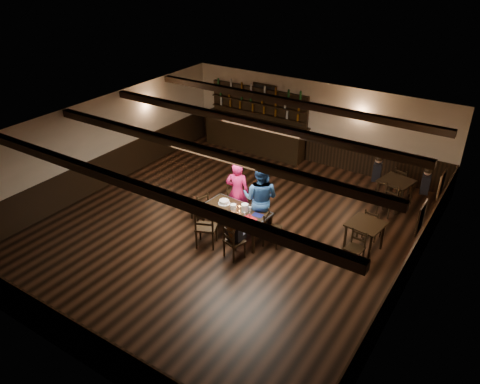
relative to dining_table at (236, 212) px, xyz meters
The scene contains 25 objects.
ground 0.76m from the dining_table, 159.55° to the left, with size 10.00×10.00×0.00m, color black.
room_shell 1.12m from the dining_table, 153.21° to the left, with size 9.02×10.02×2.71m.
dining_table is the anchor object (origin of this frame).
chair_near_left 0.90m from the dining_table, 112.36° to the right, with size 0.62×0.61×1.03m.
chair_near_right 0.98m from the dining_table, 62.52° to the right, with size 0.51×0.50×0.89m.
chair_end_left 1.18m from the dining_table, behind, with size 0.47×0.48×0.82m.
chair_end_right 0.91m from the dining_table, ahead, with size 0.47×0.48×0.88m.
chair_far_pushed 1.49m from the dining_table, 125.13° to the left, with size 0.59×0.59×0.91m.
woman_pink 0.78m from the dining_table, 121.27° to the left, with size 0.61×0.40×1.67m, color #D8196D.
man_blue 0.69m from the dining_table, 50.56° to the left, with size 0.93×0.73×1.92m, color navy.
seated_person 0.94m from the dining_table, 59.72° to the right, with size 0.34×0.52×0.84m.
cake 0.44m from the dining_table, 168.22° to the left, with size 0.31×0.31×0.10m.
plate_stack_a 0.16m from the dining_table, 158.18° to the right, with size 0.15×0.15×0.14m, color white.
plate_stack_b 0.29m from the dining_table, ahead, with size 0.18×0.18×0.21m, color white.
tea_light 0.16m from the dining_table, 82.82° to the left, with size 0.05×0.05×0.06m.
salt_shaker 0.38m from the dining_table, 21.77° to the right, with size 0.04×0.04×0.10m, color silver.
pepper_shaker 0.46m from the dining_table, 10.68° to the right, with size 0.04×0.04×0.10m, color #A5A8AD.
drink_glass 0.37m from the dining_table, 25.53° to the left, with size 0.07×0.07×0.11m, color silver.
menu_red 0.53m from the dining_table, 17.38° to the right, with size 0.32×0.22×0.00m, color maroon.
menu_blue 0.59m from the dining_table, ahead, with size 0.26×0.18×0.00m, color #0D1045.
bar_counter 5.40m from the dining_table, 116.41° to the left, with size 3.90×0.70×2.20m.
back_table_a 3.12m from the dining_table, 21.38° to the left, with size 0.88×0.88×0.75m.
back_table_b 4.69m from the dining_table, 52.57° to the left, with size 0.98×0.98×0.75m.
bg_patron_left 4.59m from the dining_table, 61.38° to the left, with size 0.30×0.41×0.77m.
bg_patron_right 5.36m from the dining_table, 48.41° to the left, with size 0.29×0.40×0.76m.
Camera 1 is at (5.79, -8.35, 6.67)m, focal length 35.00 mm.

